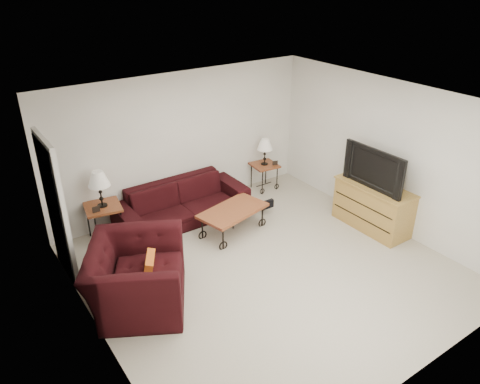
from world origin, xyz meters
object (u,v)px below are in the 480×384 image
armchair (137,276)px  backpack (263,200)px  tv_stand (373,207)px  sofa (182,202)px  side_table_left (105,222)px  coffee_table (233,221)px  lamp_left (100,189)px  television (378,167)px  side_table_right (264,176)px  lamp_right (265,152)px

armchair → backpack: bearing=-40.2°
armchair → tv_stand: (4.11, -0.42, -0.05)m
sofa → tv_stand: (2.55, -2.08, 0.05)m
side_table_left → coffee_table: side_table_left is taller
lamp_left → television: size_ratio=0.51×
side_table_left → tv_stand: tv_stand is taller
sofa → side_table_right: (1.95, 0.18, -0.08)m
armchair → lamp_right: bearing=-33.1°
side_table_right → backpack: side_table_right is taller
backpack → coffee_table: bearing=179.6°
sofa → television: 3.36m
side_table_left → television: television is taller
side_table_right → side_table_left: bearing=180.0°
tv_stand → television: bearing=180.0°
side_table_left → television: size_ratio=0.51×
backpack → side_table_right: bearing=32.7°
side_table_right → armchair: (-3.51, -1.83, 0.18)m
side_table_left → television: bearing=-30.3°
sofa → coffee_table: (0.49, -0.86, -0.12)m
side_table_right → lamp_right: lamp_right is taller
side_table_right → lamp_right: size_ratio=1.00×
sofa → side_table_right: sofa is taller
armchair → tv_stand: 4.13m
coffee_table → backpack: 0.91m
sofa → side_table_left: size_ratio=3.86×
sofa → armchair: bearing=-133.3°
tv_stand → sofa: bearing=140.8°
sofa → armchair: (-1.56, -1.65, 0.10)m
coffee_table → armchair: bearing=-158.8°
television → backpack: bearing=-142.3°
sofa → coffee_table: bearing=-60.1°
armchair → side_table_right: bearing=-33.1°
side_table_right → tv_stand: (0.60, -2.26, 0.13)m
sofa → lamp_right: lamp_right is taller
side_table_left → sofa: bearing=-7.7°
backpack → lamp_right: bearing=32.7°
side_table_right → lamp_left: bearing=180.0°
lamp_right → tv_stand: size_ratio=0.40×
lamp_left → coffee_table: 2.22m
television → backpack: size_ratio=2.49×
coffee_table → backpack: backpack is taller
side_table_left → tv_stand: (3.89, -2.26, 0.09)m
side_table_left → lamp_left: size_ratio=1.00×
lamp_right → backpack: bearing=-128.3°
lamp_left → armchair: (-0.22, -1.83, -0.47)m
sofa → lamp_right: bearing=5.3°
lamp_right → television: size_ratio=0.45×
television → backpack: 2.11m
lamp_left → coffee_table: (1.83, -1.04, -0.69)m
side_table_right → coffee_table: (-1.46, -1.04, -0.05)m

